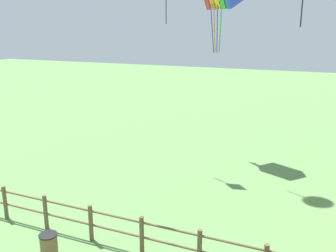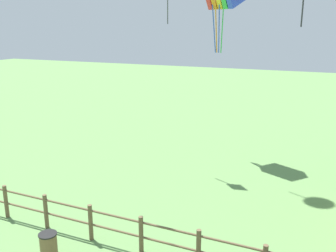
# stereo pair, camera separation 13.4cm
# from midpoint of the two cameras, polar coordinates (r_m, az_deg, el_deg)

# --- Properties ---
(wooden_fence) EXTENTS (14.92, 0.14, 1.23)m
(wooden_fence) POSITION_cam_midpoint_polar(r_m,az_deg,el_deg) (11.81, -3.79, -15.95)
(wooden_fence) COLOR brown
(wooden_fence) RESTS_ON ground_plane
(trash_bin) EXTENTS (0.55, 0.55, 0.78)m
(trash_bin) POSITION_cam_midpoint_polar(r_m,az_deg,el_deg) (12.30, -17.43, -16.94)
(trash_bin) COLOR brown
(trash_bin) RESTS_ON ground_plane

